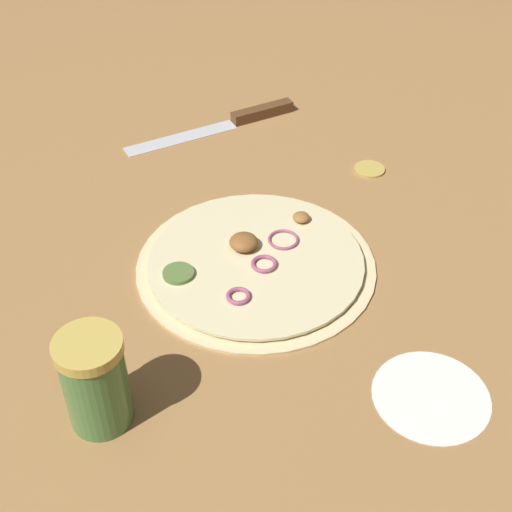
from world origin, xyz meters
TOP-DOWN VIEW (x-y plane):
  - ground_plane at (0.00, 0.00)m, footprint 3.00×3.00m
  - pizza at (-0.00, -0.00)m, footprint 0.30×0.30m
  - knife at (-0.35, -0.08)m, footprint 0.20×0.25m
  - spice_jar at (0.25, -0.12)m, footprint 0.07×0.07m
  - loose_cap at (-0.24, 0.13)m, footprint 0.05×0.05m
  - flour_patch at (0.18, 0.21)m, footprint 0.12×0.12m

SIDE VIEW (x-z plane):
  - ground_plane at x=0.00m, z-range 0.00..0.00m
  - flour_patch at x=0.18m, z-range 0.00..0.00m
  - loose_cap at x=-0.24m, z-range 0.00..0.01m
  - pizza at x=0.00m, z-range -0.01..0.02m
  - knife at x=-0.35m, z-range 0.00..0.02m
  - spice_jar at x=0.25m, z-range 0.00..0.11m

